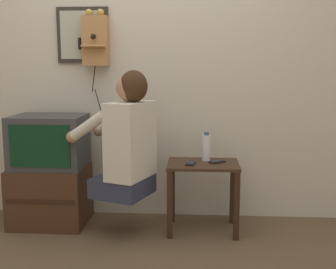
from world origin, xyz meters
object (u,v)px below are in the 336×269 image
(framed_picture, at_px, (83,35))
(water_bottle, at_px, (206,147))
(television, at_px, (49,141))
(person, at_px, (127,140))
(cell_phone_spare, at_px, (217,162))
(cell_phone_held, at_px, (191,163))
(wall_phone_antique, at_px, (95,40))

(framed_picture, relative_size, water_bottle, 2.01)
(television, bearing_deg, framed_picture, 47.30)
(person, xyz_separation_m, framed_picture, (-0.42, 0.46, 0.76))
(cell_phone_spare, relative_size, water_bottle, 0.62)
(person, xyz_separation_m, cell_phone_held, (0.45, 0.09, -0.19))
(wall_phone_antique, bearing_deg, framed_picture, 158.47)
(framed_picture, xyz_separation_m, cell_phone_spare, (1.07, -0.30, -0.95))
(cell_phone_spare, height_order, water_bottle, water_bottle)
(water_bottle, bearing_deg, framed_picture, 166.81)
(framed_picture, height_order, water_bottle, framed_picture)
(water_bottle, bearing_deg, cell_phone_spare, -39.46)
(television, height_order, framed_picture, framed_picture)
(person, height_order, cell_phone_held, person)
(wall_phone_antique, height_order, water_bottle, wall_phone_antique)
(television, xyz_separation_m, water_bottle, (1.21, 0.01, -0.03))
(person, bearing_deg, framed_picture, 63.56)
(person, distance_m, television, 0.68)
(cell_phone_spare, bearing_deg, framed_picture, -144.39)
(water_bottle, bearing_deg, cell_phone_held, -130.98)
(wall_phone_antique, bearing_deg, water_bottle, -12.09)
(framed_picture, height_order, cell_phone_held, framed_picture)
(cell_phone_held, relative_size, cell_phone_spare, 0.99)
(cell_phone_held, height_order, cell_phone_spare, same)
(cell_phone_spare, bearing_deg, cell_phone_held, -110.07)
(television, distance_m, cell_phone_held, 1.11)
(television, relative_size, framed_picture, 1.25)
(television, xyz_separation_m, cell_phone_spare, (1.30, -0.05, -0.13))
(television, xyz_separation_m, wall_phone_antique, (0.34, 0.20, 0.78))
(person, distance_m, cell_phone_held, 0.50)
(person, height_order, cell_phone_spare, person)
(person, xyz_separation_m, wall_phone_antique, (-0.31, 0.41, 0.72))
(television, distance_m, wall_phone_antique, 0.87)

